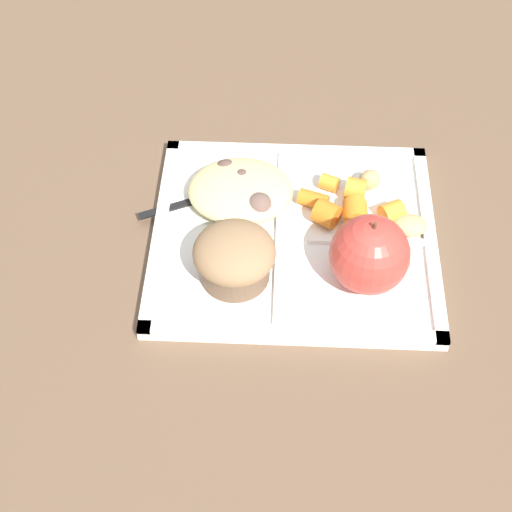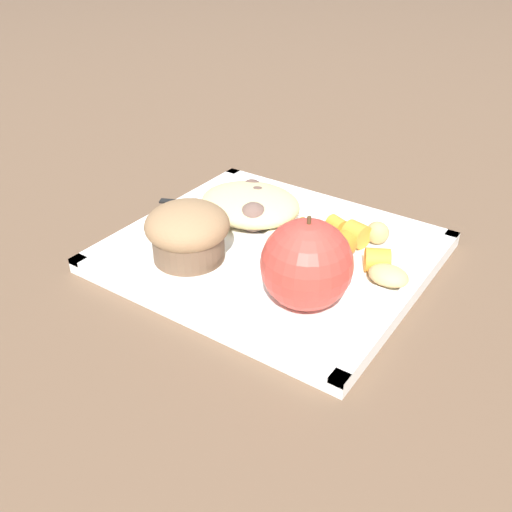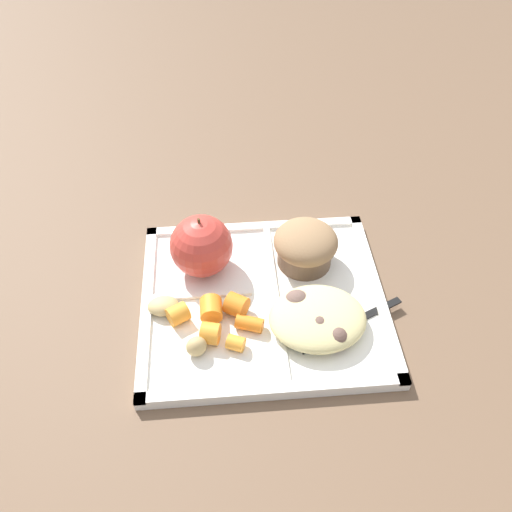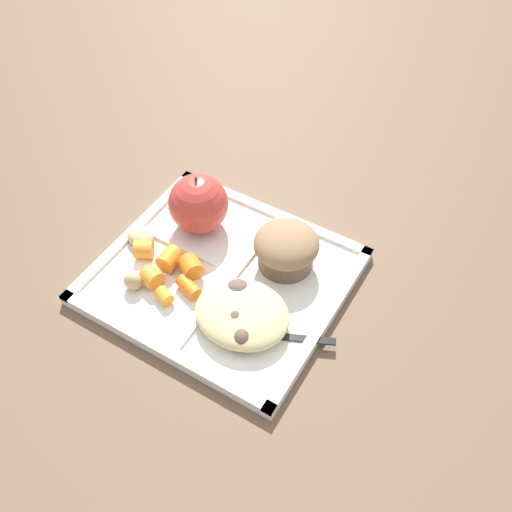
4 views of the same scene
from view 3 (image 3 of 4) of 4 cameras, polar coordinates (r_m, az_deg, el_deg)
ground at (r=0.71m, az=0.73°, el=-5.02°), size 6.00×6.00×0.00m
lunch_tray at (r=0.71m, az=0.72°, el=-4.70°), size 0.31×0.28×0.02m
green_apple at (r=0.71m, az=-5.73°, el=1.05°), size 0.08×0.08×0.09m
bran_muffin at (r=0.73m, az=5.18°, el=1.06°), size 0.09×0.09×0.06m
carrot_slice_small at (r=0.68m, az=-2.05°, el=-5.15°), size 0.04×0.04×0.03m
carrot_slice_diagonal at (r=0.66m, az=-4.79°, el=-8.05°), size 0.03×0.03×0.03m
carrot_slice_tilted at (r=0.65m, az=-2.13°, el=-9.08°), size 0.03×0.02×0.02m
carrot_slice_edge at (r=0.67m, az=-0.68°, el=-7.06°), size 0.04×0.03×0.02m
carrot_slice_center at (r=0.68m, az=-4.72°, el=-5.53°), size 0.03×0.03×0.03m
carrot_slice_large at (r=0.68m, az=-8.15°, el=-6.02°), size 0.03×0.03×0.02m
potato_chunk_wedge at (r=0.65m, az=-6.25°, el=-9.37°), size 0.03×0.03×0.03m
potato_chunk_golden at (r=0.70m, az=-9.66°, el=-5.16°), size 0.04×0.03×0.02m
egg_noodle_pile at (r=0.67m, az=6.44°, el=-6.46°), size 0.12×0.10×0.03m
meatball_side at (r=0.67m, az=5.93°, el=-7.12°), size 0.03×0.03×0.03m
meatball_front at (r=0.66m, az=8.46°, el=-8.47°), size 0.03×0.03×0.03m
meatball_back at (r=0.66m, az=6.56°, el=-7.37°), size 0.03×0.03×0.03m
meatball_center at (r=0.68m, az=4.30°, el=-4.90°), size 0.03×0.03×0.03m
plastic_fork at (r=0.69m, az=9.25°, el=-7.24°), size 0.15×0.08×0.00m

